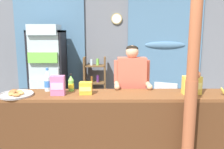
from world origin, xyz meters
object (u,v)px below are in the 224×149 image
object	(u,v)px
bottle_shelf_rack	(95,84)
soda_bottle_lime_soda	(71,84)
drink_fridge	(48,68)
shopkeeper	(132,84)
stall_counter	(118,125)
snack_box_choco_powder	(86,88)
timber_post	(192,85)
plastic_lawn_chair	(166,100)
soda_bottle_water	(48,81)
snack_box_wafer	(58,85)
pastry_tray	(16,94)
snack_box_instant_noodle	(192,85)

from	to	relation	value
bottle_shelf_rack	soda_bottle_lime_soda	distance (m)	1.94
drink_fridge	shopkeeper	size ratio (longest dim) A/B	1.21
stall_counter	snack_box_choco_powder	world-z (taller)	snack_box_choco_powder
snack_box_choco_powder	timber_post	bearing A→B (deg)	-17.24
plastic_lawn_chair	soda_bottle_water	xyz separation A→B (m)	(-1.92, -1.15, 0.62)
drink_fridge	bottle_shelf_rack	size ratio (longest dim) A/B	1.55
soda_bottle_water	snack_box_wafer	xyz separation A→B (m)	(0.19, -0.22, -0.01)
shopkeeper	snack_box_choco_powder	bearing A→B (deg)	-142.57
soda_bottle_water	pastry_tray	xyz separation A→B (m)	(-0.34, -0.24, -0.12)
drink_fridge	snack_box_wafer	world-z (taller)	drink_fridge
bottle_shelf_rack	soda_bottle_lime_soda	bearing A→B (deg)	-96.08
bottle_shelf_rack	snack_box_instant_noodle	xyz separation A→B (m)	(1.40, -2.04, 0.45)
soda_bottle_water	snack_box_instant_noodle	distance (m)	1.93
timber_post	snack_box_instant_noodle	bearing A→B (deg)	70.23
soda_bottle_water	snack_box_instant_noodle	xyz separation A→B (m)	(1.92, -0.17, -0.02)
snack_box_choco_powder	snack_box_instant_noodle	world-z (taller)	snack_box_instant_noodle
timber_post	snack_box_instant_noodle	xyz separation A→B (m)	(0.14, 0.39, -0.10)
drink_fridge	plastic_lawn_chair	size ratio (longest dim) A/B	2.23
snack_box_instant_noodle	snack_box_wafer	size ratio (longest dim) A/B	0.93
plastic_lawn_chair	snack_box_instant_noodle	size ratio (longest dim) A/B	3.66
stall_counter	bottle_shelf_rack	size ratio (longest dim) A/B	2.41
timber_post	pastry_tray	bearing A→B (deg)	171.46
plastic_lawn_chair	soda_bottle_lime_soda	distance (m)	2.06
bottle_shelf_rack	shopkeeper	bearing A→B (deg)	-66.98
plastic_lawn_chair	snack_box_wafer	size ratio (longest dim) A/B	3.39
stall_counter	bottle_shelf_rack	xyz separation A→B (m)	(-0.44, 2.14, 0.05)
soda_bottle_water	snack_box_choco_powder	size ratio (longest dim) A/B	1.98
bottle_shelf_rack	pastry_tray	distance (m)	2.31
soda_bottle_water	plastic_lawn_chair	bearing A→B (deg)	30.82
drink_fridge	snack_box_instant_noodle	distance (m)	2.93
soda_bottle_lime_soda	snack_box_wafer	world-z (taller)	snack_box_wafer
soda_bottle_water	snack_box_choco_powder	bearing A→B (deg)	-18.26
snack_box_wafer	pastry_tray	world-z (taller)	snack_box_wafer
snack_box_instant_noodle	snack_box_wafer	distance (m)	1.74
timber_post	shopkeeper	world-z (taller)	timber_post
snack_box_choco_powder	snack_box_wafer	xyz separation A→B (m)	(-0.35, -0.04, 0.05)
plastic_lawn_chair	bottle_shelf_rack	bearing A→B (deg)	152.76
stall_counter	shopkeeper	world-z (taller)	shopkeeper
plastic_lawn_chair	snack_box_wafer	world-z (taller)	snack_box_wafer
timber_post	bottle_shelf_rack	distance (m)	2.79
soda_bottle_lime_soda	snack_box_instant_noodle	world-z (taller)	soda_bottle_lime_soda
stall_counter	pastry_tray	xyz separation A→B (m)	(-1.31, 0.03, 0.40)
bottle_shelf_rack	snack_box_choco_powder	size ratio (longest dim) A/B	7.65
drink_fridge	plastic_lawn_chair	world-z (taller)	drink_fridge
stall_counter	drink_fridge	world-z (taller)	drink_fridge
soda_bottle_water	snack_box_instant_noodle	world-z (taller)	soda_bottle_water
bottle_shelf_rack	soda_bottle_lime_soda	world-z (taller)	bottle_shelf_rack
timber_post	plastic_lawn_chair	distance (m)	1.85
plastic_lawn_chair	snack_box_instant_noodle	distance (m)	1.45
snack_box_instant_noodle	stall_counter	bearing A→B (deg)	-174.09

